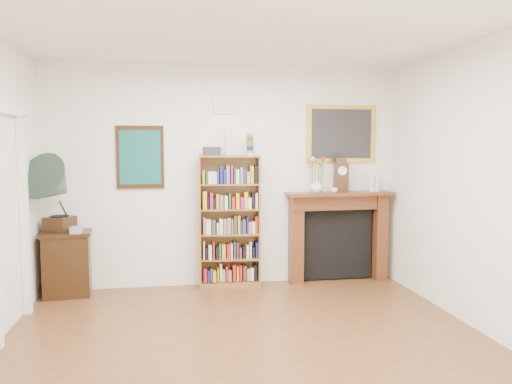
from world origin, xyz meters
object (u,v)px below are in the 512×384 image
(flower_vase, at_px, (317,186))
(bottle_left, at_px, (372,183))
(teacup, at_px, (334,190))
(fireplace, at_px, (338,228))
(gramophone, at_px, (55,188))
(cd_stack, at_px, (76,230))
(mantel_clock, at_px, (341,175))
(bookshelf, at_px, (230,214))
(bottle_right, at_px, (377,184))
(side_cabinet, at_px, (67,264))

(flower_vase, distance_m, bottle_left, 0.76)
(teacup, xyz_separation_m, bottle_left, (0.53, 0.06, 0.09))
(fireplace, bearing_deg, flower_vase, -169.77)
(gramophone, relative_size, flower_vase, 5.37)
(cd_stack, height_order, bottle_left, bottle_left)
(mantel_clock, distance_m, teacup, 0.24)
(bookshelf, relative_size, cd_stack, 16.03)
(bookshelf, distance_m, teacup, 1.38)
(bottle_right, bearing_deg, bottle_left, -175.29)
(mantel_clock, distance_m, bottle_right, 0.50)
(teacup, bearing_deg, fireplace, 51.97)
(mantel_clock, height_order, teacup, mantel_clock)
(flower_vase, height_order, bottle_right, bottle_right)
(bookshelf, distance_m, cd_stack, 1.84)
(cd_stack, xyz_separation_m, bottle_right, (3.77, 0.21, 0.48))
(gramophone, bearing_deg, cd_stack, 15.96)
(flower_vase, bearing_deg, teacup, -13.18)
(gramophone, xyz_separation_m, bottle_right, (4.00, 0.17, -0.01))
(cd_stack, distance_m, teacup, 3.20)
(fireplace, relative_size, bottle_right, 7.11)
(mantel_clock, bearing_deg, cd_stack, -160.38)
(fireplace, relative_size, mantel_clock, 3.18)
(side_cabinet, bearing_deg, bottle_right, -4.32)
(fireplace, xyz_separation_m, gramophone, (-3.49, -0.23, 0.60))
(fireplace, bearing_deg, mantel_clock, -62.00)
(teacup, bearing_deg, bookshelf, 177.03)
(fireplace, height_order, cd_stack, fireplace)
(side_cabinet, relative_size, mantel_clock, 1.73)
(cd_stack, xyz_separation_m, flower_vase, (2.95, 0.19, 0.46))
(cd_stack, height_order, teacup, teacup)
(bookshelf, distance_m, side_cabinet, 2.04)
(mantel_clock, height_order, bottle_left, mantel_clock)
(mantel_clock, bearing_deg, fireplace, 136.05)
(bookshelf, xyz_separation_m, bottle_right, (1.95, -0.00, 0.36))
(side_cabinet, bearing_deg, flower_vase, -4.37)
(fireplace, xyz_separation_m, bottle_right, (0.51, -0.05, 0.59))
(side_cabinet, xyz_separation_m, flower_vase, (3.09, 0.05, 0.89))
(bottle_right, bearing_deg, fireplace, 173.85)
(bottle_left, bearing_deg, cd_stack, -176.86)
(cd_stack, height_order, bottle_right, bottle_right)
(gramophone, height_order, bottle_right, gramophone)
(fireplace, distance_m, mantel_clock, 0.70)
(teacup, relative_size, bottle_right, 0.40)
(teacup, distance_m, bottle_left, 0.54)
(bookshelf, bearing_deg, fireplace, 7.70)
(side_cabinet, distance_m, cd_stack, 0.47)
(flower_vase, relative_size, teacup, 2.21)
(cd_stack, bearing_deg, side_cabinet, 135.90)
(side_cabinet, bearing_deg, bookshelf, -3.32)
(side_cabinet, relative_size, cd_stack, 6.45)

